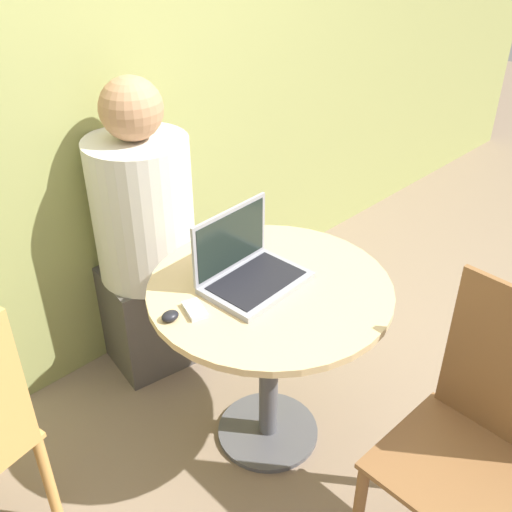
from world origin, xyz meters
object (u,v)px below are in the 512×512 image
(laptop, at_px, (248,268))
(chair_empty, at_px, (472,442))
(cell_phone, at_px, (195,310))
(person_seated, at_px, (141,252))

(laptop, distance_m, chair_empty, 0.85)
(cell_phone, xyz_separation_m, person_seated, (0.24, 0.65, -0.19))
(laptop, height_order, person_seated, person_seated)
(cell_phone, height_order, chair_empty, chair_empty)
(chair_empty, bearing_deg, laptop, 98.26)
(laptop, relative_size, person_seated, 0.27)
(cell_phone, bearing_deg, laptop, 0.89)
(laptop, bearing_deg, person_seated, 88.95)
(laptop, bearing_deg, cell_phone, -179.11)
(chair_empty, bearing_deg, person_seated, 94.10)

